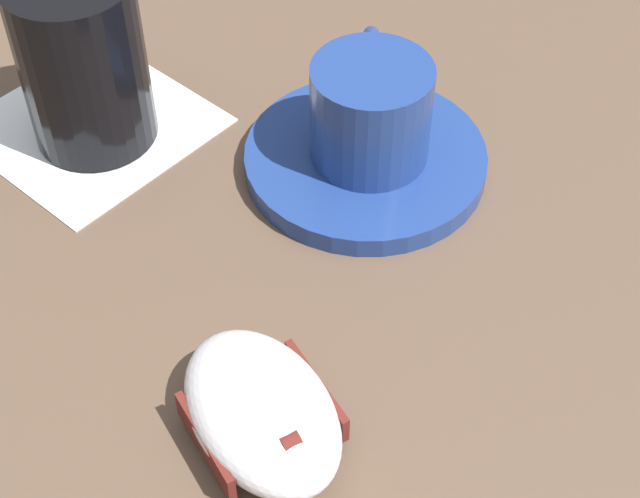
{
  "coord_description": "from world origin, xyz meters",
  "views": [
    {
      "loc": [
        -0.35,
        -0.18,
        0.42
      ],
      "look_at": [
        -0.01,
        -0.08,
        0.03
      ],
      "focal_mm": 55.0,
      "sensor_mm": 36.0,
      "label": 1
    }
  ],
  "objects_px": {
    "coffee_cup": "(371,110)",
    "drinking_glass": "(83,62)",
    "computer_mouse": "(262,412)",
    "saucer": "(365,160)"
  },
  "relations": [
    {
      "from": "drinking_glass",
      "to": "coffee_cup",
      "type": "bearing_deg",
      "value": -82.95
    },
    {
      "from": "coffee_cup",
      "to": "drinking_glass",
      "type": "xyz_separation_m",
      "value": [
        -0.02,
        0.17,
        0.01
      ]
    },
    {
      "from": "saucer",
      "to": "computer_mouse",
      "type": "distance_m",
      "value": 0.2
    },
    {
      "from": "coffee_cup",
      "to": "drinking_glass",
      "type": "height_order",
      "value": "drinking_glass"
    },
    {
      "from": "computer_mouse",
      "to": "drinking_glass",
      "type": "height_order",
      "value": "drinking_glass"
    },
    {
      "from": "saucer",
      "to": "computer_mouse",
      "type": "bearing_deg",
      "value": -179.69
    },
    {
      "from": "computer_mouse",
      "to": "drinking_glass",
      "type": "relative_size",
      "value": 1.08
    },
    {
      "from": "computer_mouse",
      "to": "drinking_glass",
      "type": "distance_m",
      "value": 0.25
    },
    {
      "from": "saucer",
      "to": "computer_mouse",
      "type": "xyz_separation_m",
      "value": [
        -0.2,
        -0.0,
        0.01
      ]
    },
    {
      "from": "computer_mouse",
      "to": "drinking_glass",
      "type": "xyz_separation_m",
      "value": [
        0.18,
        0.17,
        0.04
      ]
    }
  ]
}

